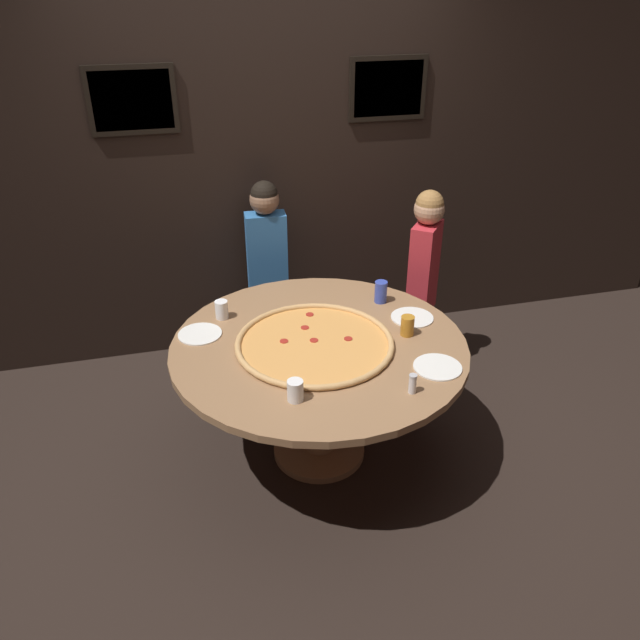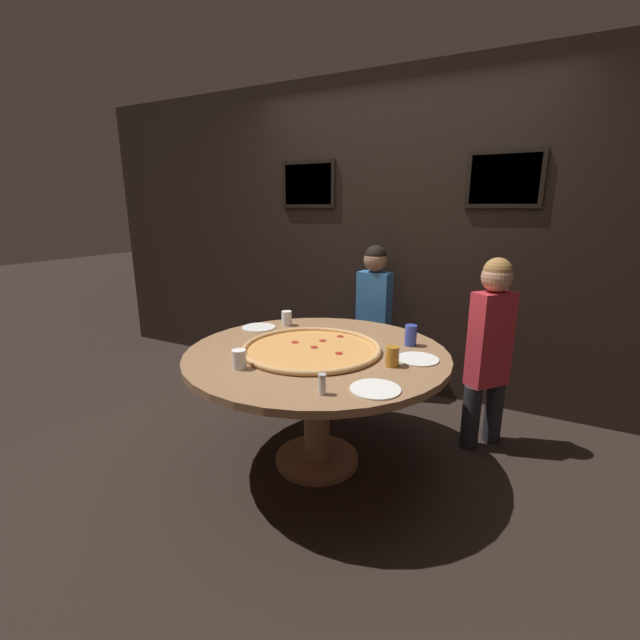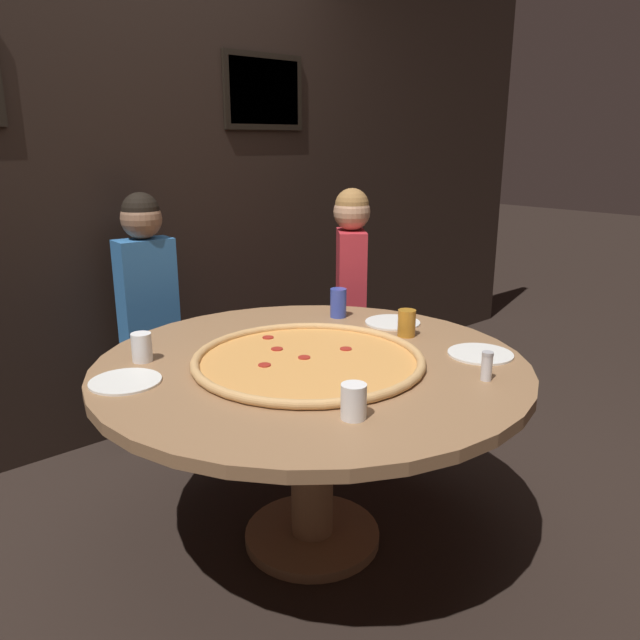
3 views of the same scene
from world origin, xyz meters
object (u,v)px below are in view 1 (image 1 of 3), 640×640
(white_plate_far_back, at_px, (412,317))
(white_plate_right_side, at_px, (200,334))
(giant_pizza, at_px, (315,343))
(drink_cup_front_edge, at_px, (381,292))
(drink_cup_near_left, at_px, (222,310))
(drink_cup_centre_back, at_px, (407,326))
(drink_cup_far_right, at_px, (295,391))
(dining_table, at_px, (319,365))
(condiment_shaker, at_px, (413,384))
(diner_far_left, at_px, (267,261))
(diner_centre_back, at_px, (423,272))
(white_plate_near_front, at_px, (438,367))

(white_plate_far_back, xyz_separation_m, white_plate_right_side, (-1.16, 0.11, 0.00))
(giant_pizza, distance_m, drink_cup_front_edge, 0.61)
(giant_pizza, height_order, drink_cup_near_left, drink_cup_near_left)
(drink_cup_centre_back, height_order, white_plate_far_back, drink_cup_centre_back)
(drink_cup_far_right, bearing_deg, giant_pizza, 65.51)
(giant_pizza, xyz_separation_m, drink_cup_centre_back, (0.50, -0.02, 0.04))
(dining_table, bearing_deg, condiment_shaker, -59.40)
(diner_far_left, bearing_deg, drink_cup_front_edge, 128.25)
(condiment_shaker, bearing_deg, diner_far_left, 103.01)
(giant_pizza, xyz_separation_m, drink_cup_front_edge, (0.49, 0.37, 0.05))
(drink_cup_front_edge, relative_size, diner_centre_back, 0.10)
(drink_cup_near_left, distance_m, white_plate_right_side, 0.21)
(drink_cup_far_right, bearing_deg, drink_cup_centre_back, 30.55)
(drink_cup_front_edge, height_order, drink_cup_centre_back, drink_cup_front_edge)
(drink_cup_centre_back, bearing_deg, dining_table, 176.11)
(drink_cup_front_edge, bearing_deg, drink_cup_near_left, 177.58)
(condiment_shaker, distance_m, diner_far_left, 1.69)
(white_plate_far_back, height_order, white_plate_right_side, same)
(giant_pizza, height_order, condiment_shaker, condiment_shaker)
(dining_table, xyz_separation_m, white_plate_right_side, (-0.59, 0.24, 0.14))
(drink_cup_far_right, bearing_deg, dining_table, 63.31)
(dining_table, distance_m, drink_cup_front_edge, 0.61)
(drink_cup_front_edge, xyz_separation_m, drink_cup_centre_back, (0.01, -0.39, -0.01))
(drink_cup_far_right, bearing_deg, drink_cup_front_edge, 49.45)
(drink_cup_front_edge, distance_m, white_plate_right_side, 1.06)
(drink_cup_far_right, height_order, white_plate_far_back, drink_cup_far_right)
(drink_cup_far_right, relative_size, white_plate_right_side, 0.44)
(white_plate_far_back, bearing_deg, drink_cup_centre_back, -120.58)
(drink_cup_front_edge, relative_size, condiment_shaker, 1.32)
(giant_pizza, relative_size, drink_cup_near_left, 7.99)
(drink_cup_near_left, xyz_separation_m, diner_centre_back, (1.33, 0.31, -0.07))
(diner_centre_back, bearing_deg, white_plate_far_back, 10.66)
(drink_cup_front_edge, relative_size, white_plate_near_front, 0.54)
(giant_pizza, xyz_separation_m, white_plate_far_back, (0.59, 0.14, -0.01))
(drink_cup_far_right, distance_m, diner_far_left, 1.58)
(white_plate_right_side, height_order, white_plate_near_front, same)
(drink_cup_centre_back, bearing_deg, condiment_shaker, -108.67)
(drink_cup_far_right, relative_size, drink_cup_near_left, 0.99)
(white_plate_near_front, relative_size, condiment_shaker, 2.45)
(dining_table, height_order, giant_pizza, giant_pizza)
(drink_cup_front_edge, distance_m, white_plate_near_front, 0.72)
(giant_pizza, height_order, white_plate_near_front, giant_pizza)
(dining_table, relative_size, condiment_shaker, 15.90)
(white_plate_near_front, height_order, condiment_shaker, condiment_shaker)
(diner_centre_back, bearing_deg, condiment_shaker, 13.95)
(giant_pizza, xyz_separation_m, white_plate_near_front, (0.53, -0.35, -0.01))
(diner_centre_back, bearing_deg, giant_pizza, -12.57)
(dining_table, xyz_separation_m, giant_pizza, (-0.03, -0.01, 0.15))
(drink_cup_front_edge, xyz_separation_m, condiment_shaker, (-0.15, -0.87, -0.02))
(drink_cup_centre_back, xyz_separation_m, white_plate_near_front, (0.03, -0.33, -0.05))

